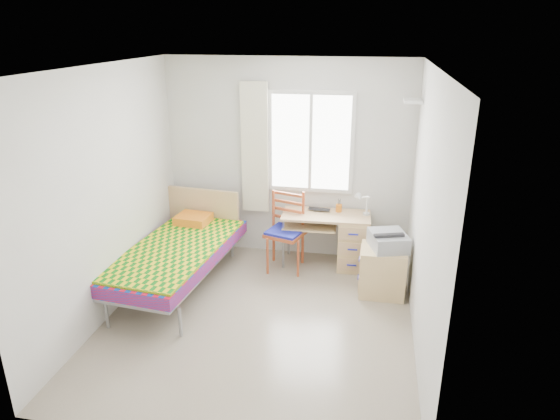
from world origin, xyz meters
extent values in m
plane|color=#BCAD93|center=(0.00, 0.00, 0.00)|extent=(3.50, 3.50, 0.00)
plane|color=white|center=(0.00, 0.00, 2.60)|extent=(3.50, 3.50, 0.00)
plane|color=silver|center=(0.00, 1.75, 1.30)|extent=(3.20, 0.00, 3.20)
plane|color=silver|center=(-1.60, 0.00, 1.30)|extent=(0.00, 3.50, 3.50)
plane|color=silver|center=(1.60, 0.00, 1.30)|extent=(0.00, 3.50, 3.50)
cube|color=white|center=(0.30, 1.73, 1.55)|extent=(1.10, 0.04, 1.30)
cube|color=white|center=(0.30, 1.72, 1.55)|extent=(1.00, 0.02, 1.20)
cube|color=white|center=(0.30, 1.72, 1.55)|extent=(0.04, 0.02, 1.20)
cube|color=beige|center=(-0.42, 1.68, 1.45)|extent=(0.35, 0.05, 1.70)
cube|color=white|center=(1.49, 1.40, 2.15)|extent=(0.20, 0.32, 0.03)
cube|color=gray|center=(-1.10, 0.50, 0.35)|extent=(1.15, 2.17, 0.06)
cube|color=red|center=(-1.10, 0.50, 0.44)|extent=(1.19, 2.20, 0.15)
cube|color=yellow|center=(-1.10, 0.48, 0.52)|extent=(1.16, 2.08, 0.03)
cube|color=#DDAE74|center=(-1.10, 1.51, 0.63)|extent=(1.00, 0.15, 0.57)
cube|color=orange|center=(-1.15, 1.24, 0.59)|extent=(0.45, 0.40, 0.10)
cylinder|color=gray|center=(-1.50, -0.45, 0.17)|extent=(0.04, 0.04, 0.33)
cylinder|color=gray|center=(-0.70, 1.44, 0.17)|extent=(0.04, 0.04, 0.33)
cube|color=#DDAE74|center=(0.55, 1.45, 0.68)|extent=(1.13, 0.56, 0.03)
cube|color=tan|center=(0.91, 1.45, 0.33)|extent=(0.41, 0.51, 0.67)
cube|color=tan|center=(0.35, 1.45, 0.54)|extent=(0.69, 0.50, 0.02)
cylinder|color=gray|center=(0.04, 1.25, 0.33)|extent=(0.03, 0.03, 0.67)
cylinder|color=gray|center=(0.04, 1.66, 0.33)|extent=(0.03, 0.03, 0.67)
cube|color=#96461D|center=(0.07, 1.23, 0.48)|extent=(0.54, 0.54, 0.04)
cube|color=navy|center=(0.07, 1.23, 0.51)|extent=(0.51, 0.51, 0.04)
cube|color=#96461D|center=(0.07, 1.42, 0.78)|extent=(0.38, 0.14, 0.43)
cylinder|color=#96461D|center=(-0.12, 1.04, 0.24)|extent=(0.03, 0.03, 0.48)
cylinder|color=#96461D|center=(0.26, 1.42, 0.49)|extent=(0.04, 0.04, 0.99)
cube|color=tan|center=(1.28, 0.83, 0.28)|extent=(0.51, 0.46, 0.56)
cube|color=#DDAE74|center=(1.02, 0.83, 0.41)|extent=(0.01, 0.42, 0.20)
cube|color=#DDAE74|center=(1.02, 0.83, 0.17)|extent=(0.01, 0.42, 0.20)
cube|color=gray|center=(1.32, 0.86, 0.65)|extent=(0.50, 0.53, 0.18)
cube|color=black|center=(1.32, 0.86, 0.74)|extent=(0.39, 0.43, 0.02)
imported|color=black|center=(0.44, 1.53, 0.71)|extent=(0.30, 0.21, 0.02)
cylinder|color=orange|center=(0.70, 1.58, 0.74)|extent=(0.10, 0.10, 0.10)
cylinder|color=white|center=(1.05, 1.53, 0.71)|extent=(0.09, 0.09, 0.03)
cylinder|color=white|center=(1.05, 1.53, 0.83)|extent=(0.02, 0.11, 0.24)
cylinder|color=white|center=(1.03, 1.45, 0.96)|extent=(0.11, 0.21, 0.10)
cone|color=white|center=(0.95, 1.35, 0.98)|extent=(0.12, 0.13, 0.11)
imported|color=gray|center=(0.39, 1.48, 0.59)|extent=(0.22, 0.26, 0.02)
camera|label=1|loc=(1.08, -4.46, 2.95)|focal=32.00mm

